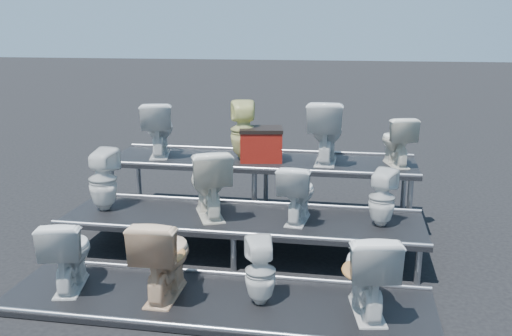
% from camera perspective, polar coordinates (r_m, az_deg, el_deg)
% --- Properties ---
extents(ground, '(80.00, 80.00, 0.00)m').
position_cam_1_polar(ground, '(6.89, -1.39, -8.58)').
color(ground, black).
rests_on(ground, ground).
extents(tier_front, '(4.20, 1.20, 0.06)m').
position_cam_1_polar(tier_front, '(5.73, -4.03, -13.20)').
color(tier_front, black).
rests_on(tier_front, ground).
extents(tier_mid, '(4.20, 1.20, 0.46)m').
position_cam_1_polar(tier_mid, '(6.81, -1.40, -6.79)').
color(tier_mid, black).
rests_on(tier_mid, ground).
extents(tier_back, '(4.20, 1.20, 0.86)m').
position_cam_1_polar(tier_back, '(7.96, 0.45, -2.17)').
color(tier_back, black).
rests_on(tier_back, ground).
extents(toilet_0, '(0.58, 0.81, 0.75)m').
position_cam_1_polar(toilet_0, '(6.09, -18.29, -8.03)').
color(toilet_0, silver).
rests_on(toilet_0, tier_front).
extents(toilet_1, '(0.47, 0.82, 0.83)m').
position_cam_1_polar(toilet_1, '(5.68, -9.23, -8.66)').
color(toilet_1, '#E0B58C').
rests_on(toilet_1, tier_front).
extents(toilet_2, '(0.37, 0.38, 0.65)m').
position_cam_1_polar(toilet_2, '(5.49, 0.43, -10.30)').
color(toilet_2, silver).
rests_on(toilet_2, tier_front).
extents(toilet_3, '(0.59, 0.87, 0.82)m').
position_cam_1_polar(toilet_3, '(5.40, 11.13, -10.08)').
color(toilet_3, silver).
rests_on(toilet_3, tier_front).
extents(toilet_4, '(0.39, 0.39, 0.75)m').
position_cam_1_polar(toilet_4, '(7.15, -15.06, -1.14)').
color(toilet_4, silver).
rests_on(toilet_4, tier_mid).
extents(toilet_5, '(0.74, 0.92, 0.82)m').
position_cam_1_polar(toilet_5, '(6.69, -4.75, -1.44)').
color(toilet_5, silver).
rests_on(toilet_5, tier_mid).
extents(toilet_6, '(0.44, 0.70, 0.68)m').
position_cam_1_polar(toilet_6, '(6.53, 4.16, -2.46)').
color(toilet_6, silver).
rests_on(toilet_6, tier_mid).
extents(toilet_7, '(0.39, 0.39, 0.65)m').
position_cam_1_polar(toilet_7, '(6.51, 12.48, -2.94)').
color(toilet_7, silver).
rests_on(toilet_7, tier_mid).
extents(toilet_8, '(0.60, 0.84, 0.77)m').
position_cam_1_polar(toilet_8, '(8.14, -9.73, 3.88)').
color(toilet_8, silver).
rests_on(toilet_8, tier_back).
extents(toilet_9, '(0.44, 0.45, 0.80)m').
position_cam_1_polar(toilet_9, '(7.81, -1.24, 3.79)').
color(toilet_9, '#DBD985').
rests_on(toilet_9, tier_back).
extents(toilet_10, '(0.48, 0.83, 0.84)m').
position_cam_1_polar(toilet_10, '(7.67, 7.00, 3.64)').
color(toilet_10, silver).
rests_on(toilet_10, tier_back).
extents(toilet_11, '(0.53, 0.72, 0.66)m').
position_cam_1_polar(toilet_11, '(7.69, 13.90, 2.67)').
color(toilet_11, silver).
rests_on(toilet_11, tier_back).
extents(red_crate, '(0.63, 0.54, 0.40)m').
position_cam_1_polar(red_crate, '(7.77, 0.51, 2.23)').
color(red_crate, maroon).
rests_on(red_crate, tier_back).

